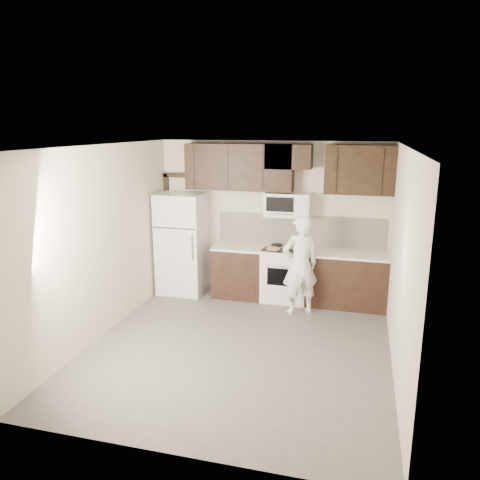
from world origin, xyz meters
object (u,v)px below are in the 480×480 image
at_px(microwave, 288,205).
at_px(person, 300,265).
at_px(stove, 285,274).
at_px(refrigerator, 183,243).

bearing_deg(microwave, person, -63.34).
xyz_separation_m(stove, person, (0.33, -0.53, 0.34)).
height_order(refrigerator, person, refrigerator).
bearing_deg(person, microwave, -90.99).
height_order(microwave, person, microwave).
bearing_deg(refrigerator, microwave, 5.15).
bearing_deg(stove, microwave, 90.10).
bearing_deg(person, refrigerator, -40.16).
xyz_separation_m(stove, microwave, (-0.00, 0.12, 1.19)).
relative_size(stove, microwave, 1.24).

